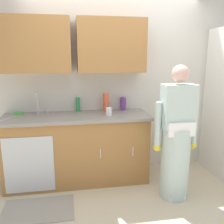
% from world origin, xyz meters
% --- Properties ---
extents(ground_plane, '(9.00, 9.00, 0.00)m').
position_xyz_m(ground_plane, '(0.00, 0.00, 0.00)').
color(ground_plane, beige).
extents(kitchen_wall_with_uppers, '(4.80, 0.44, 2.70)m').
position_xyz_m(kitchen_wall_with_uppers, '(-0.14, 0.99, 1.48)').
color(kitchen_wall_with_uppers, beige).
rests_on(kitchen_wall_with_uppers, ground).
extents(counter_cabinet, '(1.90, 0.62, 0.90)m').
position_xyz_m(counter_cabinet, '(-0.55, 0.70, 0.45)').
color(counter_cabinet, '#9E6B38').
rests_on(counter_cabinet, ground).
extents(countertop, '(1.96, 0.66, 0.04)m').
position_xyz_m(countertop, '(-0.55, 0.70, 0.92)').
color(countertop, gray).
rests_on(countertop, counter_cabinet).
extents(sink, '(0.50, 0.36, 0.35)m').
position_xyz_m(sink, '(-1.03, 0.71, 0.93)').
color(sink, '#B7BABF').
rests_on(sink, counter_cabinet).
extents(person_at_sink, '(0.55, 0.34, 1.62)m').
position_xyz_m(person_at_sink, '(0.61, 0.08, 0.69)').
color(person_at_sink, white).
rests_on(person_at_sink, ground).
extents(floor_mat, '(0.80, 0.50, 0.01)m').
position_xyz_m(floor_mat, '(-1.03, 0.05, 0.01)').
color(floor_mat, gray).
rests_on(floor_mat, ground).
extents(bottle_soap, '(0.08, 0.08, 0.19)m').
position_xyz_m(bottle_soap, '(0.14, 0.93, 1.03)').
color(bottle_soap, '#66388C').
rests_on(bottle_soap, countertop).
extents(bottle_cleaner_spray, '(0.08, 0.08, 0.26)m').
position_xyz_m(bottle_cleaner_spray, '(-0.12, 0.87, 1.07)').
color(bottle_cleaner_spray, '#E05933').
rests_on(bottle_cleaner_spray, countertop).
extents(bottle_dish_liquid, '(0.06, 0.06, 0.20)m').
position_xyz_m(bottle_dish_liquid, '(-0.52, 0.94, 1.04)').
color(bottle_dish_liquid, '#2D8C4C').
rests_on(bottle_dish_liquid, countertop).
extents(cup_by_sink, '(0.08, 0.08, 0.11)m').
position_xyz_m(cup_by_sink, '(-0.12, 0.62, 0.99)').
color(cup_by_sink, white).
rests_on(cup_by_sink, countertop).
extents(knife_on_counter, '(0.15, 0.22, 0.01)m').
position_xyz_m(knife_on_counter, '(-1.41, 0.65, 0.94)').
color(knife_on_counter, silver).
rests_on(knife_on_counter, countertop).
extents(sponge, '(0.11, 0.07, 0.03)m').
position_xyz_m(sponge, '(-1.33, 0.88, 0.96)').
color(sponge, '#4CBF4C').
rests_on(sponge, countertop).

